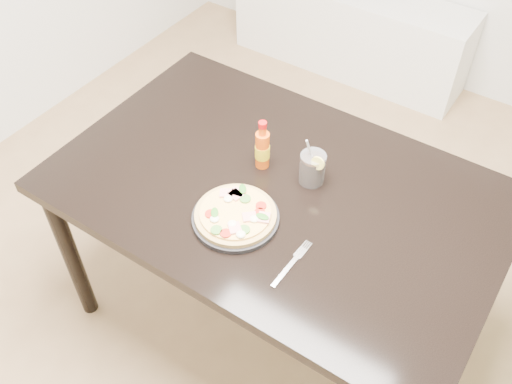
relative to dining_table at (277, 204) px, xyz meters
The scene contains 8 objects.
room_shell 1.00m from the dining_table, 56.53° to the right, with size 4.50×4.50×4.50m.
dining_table is the anchor object (origin of this frame).
plate 0.21m from the dining_table, 98.91° to the right, with size 0.26×0.26×0.02m, color black.
pizza 0.22m from the dining_table, 98.43° to the right, with size 0.24×0.24×0.03m.
hot_sauce_bottle 0.19m from the dining_table, 149.49° to the left, with size 0.06×0.06×0.18m.
cola_cup 0.17m from the dining_table, 48.51° to the left, with size 0.09×0.08×0.17m.
fork 0.31m from the dining_table, 49.42° to the right, with size 0.03×0.19×0.00m.
media_console 1.88m from the dining_table, 108.50° to the left, with size 1.40×0.34×0.50m, color white.
Camera 1 is at (0.42, -0.74, 2.03)m, focal length 40.00 mm.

